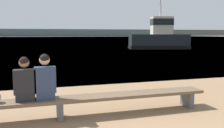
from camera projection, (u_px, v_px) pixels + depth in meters
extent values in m
plane|color=#5684A3|center=(39.00, 38.00, 123.15)|extent=(240.00, 240.00, 0.00)
cube|color=#4C4C42|center=(38.00, 33.00, 191.85)|extent=(600.00, 12.00, 5.43)
cube|color=brown|center=(59.00, 100.00, 5.59)|extent=(7.20, 0.55, 0.07)
cube|color=#515156|center=(187.00, 99.00, 6.57)|extent=(0.12, 0.47, 0.39)
cube|color=#515156|center=(60.00, 110.00, 5.62)|extent=(0.12, 0.47, 0.39)
cube|color=black|center=(26.00, 96.00, 5.44)|extent=(0.39, 0.39, 0.16)
cube|color=black|center=(25.00, 82.00, 5.31)|extent=(0.45, 0.22, 0.53)
sphere|color=#846047|center=(24.00, 63.00, 5.26)|extent=(0.22, 0.22, 0.22)
sphere|color=black|center=(24.00, 61.00, 5.24)|extent=(0.20, 0.20, 0.20)
cube|color=navy|center=(46.00, 95.00, 5.56)|extent=(0.39, 0.39, 0.16)
cube|color=navy|center=(45.00, 80.00, 5.43)|extent=(0.45, 0.22, 0.57)
sphere|color=tan|center=(45.00, 60.00, 5.37)|extent=(0.22, 0.22, 0.22)
sphere|color=black|center=(44.00, 59.00, 5.35)|extent=(0.21, 0.21, 0.21)
cube|color=black|center=(158.00, 42.00, 31.60)|extent=(7.72, 4.53, 1.82)
cube|color=black|center=(158.00, 47.00, 31.68)|extent=(7.89, 4.67, 0.44)
cube|color=beige|center=(162.00, 26.00, 31.38)|extent=(2.87, 2.30, 2.20)
cube|color=black|center=(162.00, 22.00, 31.33)|extent=(2.93, 2.37, 0.79)
cylinder|color=#B2B2B7|center=(160.00, 4.00, 31.04)|extent=(0.14, 0.14, 3.09)
cube|color=silver|center=(162.00, 41.00, 42.69)|extent=(8.96, 5.38, 1.31)
cylinder|color=#B7B7BC|center=(161.00, 21.00, 42.01)|extent=(0.12, 0.12, 5.52)
cylinder|color=#B7B7BC|center=(161.00, 32.00, 42.24)|extent=(3.67, 1.52, 0.08)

